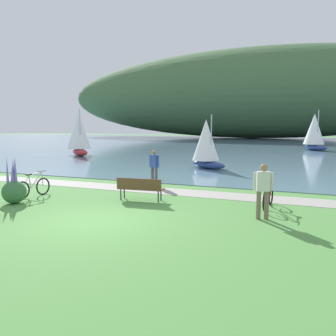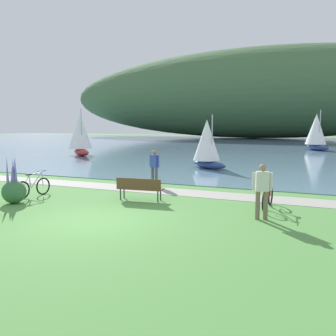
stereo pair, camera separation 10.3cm
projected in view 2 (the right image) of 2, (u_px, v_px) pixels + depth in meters
name	position (u px, v px, depth m)	size (l,w,h in m)	color
ground_plane	(95.00, 221.00, 10.52)	(200.00, 200.00, 0.00)	#518E42
bay_water	(273.00, 145.00, 53.59)	(180.00, 80.00, 0.04)	#6B8EA8
distant_hillside	(255.00, 94.00, 81.05)	(96.02, 28.00, 20.51)	#42663D
shoreline_path	(165.00, 191.00, 15.40)	(60.00, 1.50, 0.01)	#A39E93
park_bench_near_camera	(140.00, 187.00, 13.42)	(1.84, 0.66, 0.88)	brown
bicycle_leaning_near_bench	(33.00, 187.00, 14.11)	(0.20, 1.77, 1.01)	black
bicycle_beside_path	(268.00, 197.00, 12.15)	(0.17, 1.77, 1.01)	black
person_at_shoreline	(154.00, 165.00, 16.77)	(0.59, 0.32, 1.71)	#4C4C51
person_on_the_grass	(262.00, 188.00, 10.64)	(0.59, 0.32, 1.71)	#72604C
echium_bush_beside_closest	(14.00, 190.00, 12.94)	(0.87, 0.87, 1.74)	#386B3D
sailboat_nearest_to_shore	(316.00, 131.00, 40.53)	(3.40, 3.88, 4.62)	navy
sailboat_toward_hillside	(80.00, 134.00, 33.53)	(3.63, 3.40, 4.42)	#B22323
sailboat_far_off	(207.00, 143.00, 23.27)	(3.00, 2.57, 3.55)	navy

